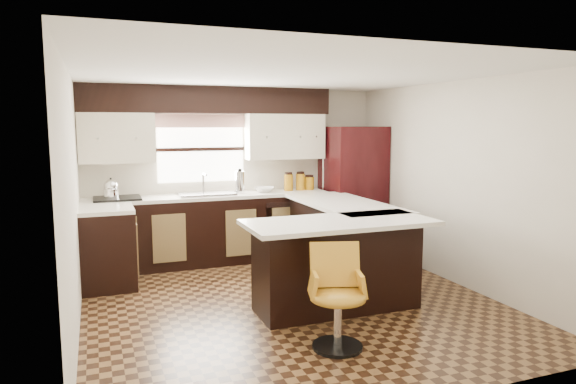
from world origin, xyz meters
name	(u,v)px	position (x,y,z in m)	size (l,w,h in m)	color
floor	(290,302)	(0.00, 0.00, 0.00)	(4.40, 4.40, 0.00)	#49301A
ceiling	(291,74)	(0.00, 0.00, 2.40)	(4.40, 4.40, 0.00)	silver
wall_back	(236,173)	(0.00, 2.20, 1.20)	(4.40, 4.40, 0.00)	beige
wall_front	(413,232)	(0.00, -2.20, 1.20)	(4.40, 4.40, 0.00)	beige
wall_left	(73,202)	(-2.10, 0.00, 1.20)	(4.40, 4.40, 0.00)	beige
wall_right	(456,183)	(2.10, 0.00, 1.20)	(4.40, 4.40, 0.00)	beige
base_cab_back	(211,230)	(-0.45, 1.90, 0.45)	(3.30, 0.60, 0.90)	black
base_cab_left	(108,249)	(-1.80, 1.25, 0.45)	(0.60, 0.70, 0.90)	black
counter_back	(210,196)	(-0.45, 1.90, 0.92)	(3.30, 0.60, 0.04)	silver
counter_left	(106,209)	(-1.80, 1.25, 0.92)	(0.60, 0.70, 0.04)	silver
soffit	(210,100)	(-0.40, 2.03, 2.22)	(3.40, 0.35, 0.36)	black
upper_cab_left	(117,138)	(-1.62, 2.03, 1.72)	(0.94, 0.35, 0.64)	beige
upper_cab_right	(284,137)	(0.68, 2.03, 1.72)	(1.14, 0.35, 0.64)	beige
window_pane	(201,149)	(-0.50, 2.18, 1.55)	(1.20, 0.02, 0.90)	white
valance	(201,121)	(-0.50, 2.14, 1.94)	(1.30, 0.06, 0.18)	#D19B93
sink	(206,194)	(-0.50, 1.88, 0.96)	(0.75, 0.45, 0.03)	#B2B2B7
dishwasher	(286,230)	(0.55, 1.61, 0.43)	(0.58, 0.03, 0.78)	black
cooktop	(117,198)	(-1.65, 1.88, 0.96)	(0.58, 0.50, 0.03)	black
peninsula_long	(340,242)	(0.90, 0.62, 0.45)	(0.60, 1.95, 0.90)	black
peninsula_return	(337,266)	(0.38, -0.35, 0.45)	(1.65, 0.60, 0.90)	black
counter_pen_long	(345,204)	(0.95, 0.62, 0.92)	(0.84, 1.95, 0.04)	silver
counter_pen_return	(340,223)	(0.35, -0.44, 0.92)	(1.89, 0.84, 0.04)	silver
refrigerator	(352,189)	(1.68, 1.80, 0.93)	(0.80, 0.77, 1.86)	black
bar_chair	(338,298)	(-0.03, -1.21, 0.44)	(0.47, 0.47, 0.88)	gold
kettle	(111,188)	(-1.72, 1.88, 1.10)	(0.19, 0.19, 0.25)	silver
percolator	(240,182)	(-0.02, 1.90, 1.10)	(0.13, 0.13, 0.31)	silver
mixing_bowl	(264,190)	(0.33, 1.90, 0.98)	(0.28, 0.28, 0.07)	white
canister_large	(289,182)	(0.71, 1.92, 1.06)	(0.13, 0.13, 0.24)	#9F690E
canister_med	(300,182)	(0.89, 1.92, 1.06)	(0.13, 0.13, 0.24)	#9F690E
canister_small	(309,183)	(1.03, 1.92, 1.04)	(0.14, 0.14, 0.19)	#9F690E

